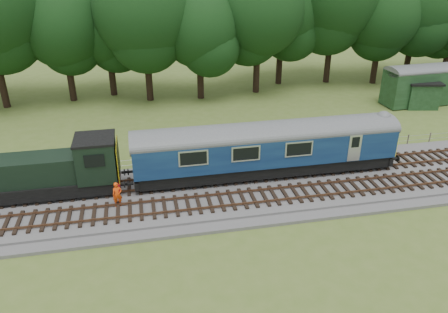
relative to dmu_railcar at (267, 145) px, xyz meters
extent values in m
plane|color=#516926|center=(-0.97, -1.40, -2.61)|extent=(120.00, 120.00, 0.00)
cube|color=#4C4C4F|center=(-0.97, -1.40, -2.43)|extent=(70.00, 7.00, 0.35)
cube|color=brown|center=(-0.97, -0.72, -2.12)|extent=(66.50, 0.07, 0.14)
cube|color=brown|center=(-0.97, 0.72, -2.12)|extent=(66.50, 0.07, 0.14)
cube|color=brown|center=(-0.97, -3.72, -2.12)|extent=(66.50, 0.07, 0.14)
cube|color=brown|center=(-0.97, -2.28, -2.12)|extent=(66.50, 0.07, 0.14)
cube|color=black|center=(-0.01, 0.00, -1.55)|extent=(17.46, 2.52, 0.85)
cube|color=#0E204B|center=(-0.01, 0.00, -0.12)|extent=(18.00, 2.80, 2.05)
cube|color=yellow|center=(9.01, 0.00, -0.50)|extent=(0.06, 2.74, 1.30)
cube|color=black|center=(5.99, 0.00, -1.75)|extent=(2.60, 2.00, 0.55)
cube|color=black|center=(-6.01, 0.00, -1.75)|extent=(2.60, 2.00, 0.55)
cube|color=black|center=(-14.41, 0.00, -1.60)|extent=(8.73, 2.39, 0.85)
cube|color=black|center=(-15.61, 0.00, -0.35)|extent=(6.30, 2.08, 1.70)
cube|color=black|center=(-11.21, 0.00, 0.05)|extent=(2.40, 2.55, 2.60)
cube|color=#A30C18|center=(-10.03, 0.00, -1.55)|extent=(0.25, 2.60, 0.55)
cube|color=yellow|center=(-9.89, 0.00, -0.15)|extent=(0.06, 2.55, 2.30)
imported|color=#FF4A0D|center=(-10.04, -2.21, -1.45)|extent=(0.65, 0.50, 1.60)
cube|color=#173317|center=(19.73, 11.94, -1.35)|extent=(3.53, 3.53, 2.51)
cube|color=black|center=(19.73, 11.94, 0.01)|extent=(3.89, 3.89, 0.20)
camera|label=1|loc=(-8.23, -25.97, 12.15)|focal=35.00mm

